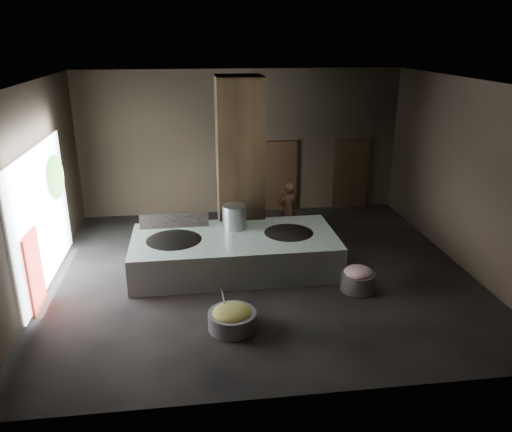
{
  "coord_description": "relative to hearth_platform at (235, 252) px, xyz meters",
  "views": [
    {
      "loc": [
        -1.53,
        -10.89,
        5.47
      ],
      "look_at": [
        -0.05,
        0.54,
        1.25
      ],
      "focal_mm": 35.0,
      "sensor_mm": 36.0,
      "label": 1
    }
  ],
  "objects": [
    {
      "name": "pavilion_sliver",
      "position": [
        -4.27,
        -1.37,
        0.42
      ],
      "size": [
        0.05,
        0.9,
        1.7
      ],
      "primitive_type": "cube",
      "color": "maroon",
      "rests_on": "ground"
    },
    {
      "name": "doorway_far_glow",
      "position": [
        4.18,
        4.18,
        0.62
      ],
      "size": [
        0.83,
        0.04,
        1.96
      ],
      "primitive_type": "cube",
      "color": "#8C6647",
      "rests_on": "ground"
    },
    {
      "name": "front_wall",
      "position": [
        0.61,
        -4.82,
        1.82
      ],
      "size": [
        10.0,
        0.1,
        4.5
      ],
      "primitive_type": "cube",
      "color": "black",
      "rests_on": "ground"
    },
    {
      "name": "left_wall",
      "position": [
        -4.44,
        -0.27,
        1.82
      ],
      "size": [
        0.1,
        9.0,
        4.5
      ],
      "primitive_type": "cube",
      "color": "black",
      "rests_on": "ground"
    },
    {
      "name": "wok_left",
      "position": [
        -1.45,
        -0.05,
        0.32
      ],
      "size": [
        1.56,
        1.56,
        0.43
      ],
      "primitive_type": "ellipsoid",
      "color": "black",
      "rests_on": "hearth_platform"
    },
    {
      "name": "meat_fill",
      "position": [
        2.65,
        -1.48,
        0.02
      ],
      "size": [
        0.64,
        0.64,
        0.24
      ],
      "primitive_type": "ellipsoid",
      "color": "#B56D71",
      "rests_on": "meat_basin"
    },
    {
      "name": "cook",
      "position": [
        1.68,
        1.9,
        0.36
      ],
      "size": [
        0.66,
        0.52,
        1.58
      ],
      "primitive_type": "imported",
      "rotation": [
        0.0,
        0.0,
        3.42
      ],
      "color": "brown",
      "rests_on": "ground"
    },
    {
      "name": "doorway_near",
      "position": [
        1.81,
        4.18,
        0.67
      ],
      "size": [
        1.18,
        0.08,
        2.38
      ],
      "primitive_type": "cube",
      "color": "black",
      "rests_on": "ground"
    },
    {
      "name": "wok_left_rim",
      "position": [
        -1.45,
        -0.05,
        0.39
      ],
      "size": [
        1.59,
        1.59,
        0.05
      ],
      "primitive_type": "cylinder",
      "color": "black",
      "rests_on": "hearth_platform"
    },
    {
      "name": "veg_fill",
      "position": [
        -0.29,
        -2.68,
        -0.08
      ],
      "size": [
        0.78,
        0.78,
        0.24
      ],
      "primitive_type": "ellipsoid",
      "color": "olive",
      "rests_on": "veg_basin"
    },
    {
      "name": "doorway_near_glow",
      "position": [
        1.98,
        4.38,
        0.62
      ],
      "size": [
        0.88,
        0.04,
        2.09
      ],
      "primitive_type": "cube",
      "color": "#8C6647",
      "rests_on": "ground"
    },
    {
      "name": "left_opening",
      "position": [
        -4.34,
        -0.07,
        1.17
      ],
      "size": [
        0.04,
        4.2,
        3.1
      ],
      "primitive_type": "cube",
      "color": "white",
      "rests_on": "ground"
    },
    {
      "name": "splash_guard",
      "position": [
        -1.45,
        0.75,
        0.6
      ],
      "size": [
        1.72,
        0.08,
        0.43
      ],
      "primitive_type": "cube",
      "rotation": [
        0.0,
        0.0,
        0.01
      ],
      "color": "black",
      "rests_on": "hearth_platform"
    },
    {
      "name": "doorway_far",
      "position": [
        4.21,
        4.18,
        0.67
      ],
      "size": [
        1.18,
        0.08,
        2.38
      ],
      "primitive_type": "cube",
      "color": "black",
      "rests_on": "ground"
    },
    {
      "name": "wok_right_rim",
      "position": [
        1.35,
        0.05,
        0.39
      ],
      "size": [
        1.48,
        1.48,
        0.05
      ],
      "primitive_type": "cylinder",
      "color": "black",
      "rests_on": "hearth_platform"
    },
    {
      "name": "wok_right",
      "position": [
        1.35,
        0.05,
        0.32
      ],
      "size": [
        1.45,
        1.45,
        0.41
      ],
      "primitive_type": "ellipsoid",
      "color": "black",
      "rests_on": "hearth_platform"
    },
    {
      "name": "right_wall",
      "position": [
        5.66,
        -0.27,
        1.82
      ],
      "size": [
        0.1,
        9.0,
        4.5
      ],
      "primitive_type": "cube",
      "color": "black",
      "rests_on": "ground"
    },
    {
      "name": "floor",
      "position": [
        0.61,
        -0.27,
        -0.48
      ],
      "size": [
        10.0,
        9.0,
        0.1
      ],
      "primitive_type": "cube",
      "color": "black",
      "rests_on": "ground"
    },
    {
      "name": "back_wall",
      "position": [
        0.61,
        4.28,
        1.82
      ],
      "size": [
        10.0,
        0.1,
        4.5
      ],
      "primitive_type": "cube",
      "color": "black",
      "rests_on": "ground"
    },
    {
      "name": "hearth_platform",
      "position": [
        0.0,
        0.0,
        0.0
      ],
      "size": [
        4.97,
        2.4,
        0.86
      ],
      "primitive_type": "cube",
      "rotation": [
        0.0,
        0.0,
        0.01
      ],
      "color": "silver",
      "rests_on": "ground"
    },
    {
      "name": "platform_cap",
      "position": [
        0.0,
        0.0,
        0.38
      ],
      "size": [
        4.84,
        2.32,
        0.03
      ],
      "primitive_type": "cube",
      "color": "black",
      "rests_on": "hearth_platform"
    },
    {
      "name": "veg_basin",
      "position": [
        -0.29,
        -2.68,
        -0.25
      ],
      "size": [
        1.1,
        1.1,
        0.35
      ],
      "primitive_type": "cylinder",
      "rotation": [
        0.0,
        0.0,
        0.16
      ],
      "color": "gray",
      "rests_on": "ground"
    },
    {
      "name": "meat_basin",
      "position": [
        2.65,
        -1.48,
        -0.22
      ],
      "size": [
        1.01,
        1.01,
        0.42
      ],
      "primitive_type": "cylinder",
      "rotation": [
        0.0,
        0.0,
        -0.42
      ],
      "color": "gray",
      "rests_on": "ground"
    },
    {
      "name": "pillar",
      "position": [
        0.31,
        1.63,
        1.82
      ],
      "size": [
        1.2,
        1.2,
        4.5
      ],
      "primitive_type": "cube",
      "color": "black",
      "rests_on": "ground"
    },
    {
      "name": "ceiling",
      "position": [
        0.61,
        -0.27,
        4.12
      ],
      "size": [
        10.0,
        9.0,
        0.1
      ],
      "primitive_type": "cube",
      "color": "black",
      "rests_on": "back_wall"
    },
    {
      "name": "ladle",
      "position": [
        -0.44,
        -2.53,
        0.12
      ],
      "size": [
        0.13,
        0.37,
        0.68
      ],
      "primitive_type": "cylinder",
      "rotation": [
        0.49,
        0.0,
        -0.27
      ],
      "color": "#AAAEB2",
      "rests_on": "veg_basin"
    },
    {
      "name": "tree_silhouette",
      "position": [
        -4.24,
        1.03,
        1.77
      ],
      "size": [
        0.28,
        1.1,
        1.1
      ],
      "primitive_type": "ellipsoid",
      "color": "#194714",
      "rests_on": "left_opening"
    },
    {
      "name": "stock_pot",
      "position": [
        0.05,
        0.55,
        0.7
      ],
      "size": [
        0.6,
        0.6,
        0.65
      ],
      "primitive_type": "cylinder",
      "color": "#AAAEB2",
      "rests_on": "hearth_platform"
    }
  ]
}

